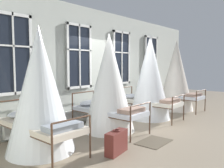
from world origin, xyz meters
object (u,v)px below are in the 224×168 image
suitcase_dark (116,142)px  cot_first (40,91)px  cot_fourth (176,76)px  cot_second (109,84)px  cot_third (150,78)px

suitcase_dark → cot_first: bearing=116.5°
cot_first → cot_fourth: bearing=-90.6°
cot_first → cot_second: bearing=-91.2°
cot_first → cot_third: 3.88m
cot_first → cot_fourth: (5.75, -0.06, 0.08)m
cot_second → cot_fourth: (3.78, -0.02, 0.05)m
cot_fourth → cot_third: bearing=91.6°
cot_first → suitcase_dark: bearing=-143.5°
cot_third → suitcase_dark: bearing=109.3°
cot_first → suitcase_dark: cot_first is taller
suitcase_dark → cot_fourth: bearing=3.2°
cot_second → cot_third: bearing=-91.9°
cot_fourth → cot_first: bearing=90.6°
cot_second → cot_fourth: size_ratio=0.96×
cot_fourth → suitcase_dark: size_ratio=4.50×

